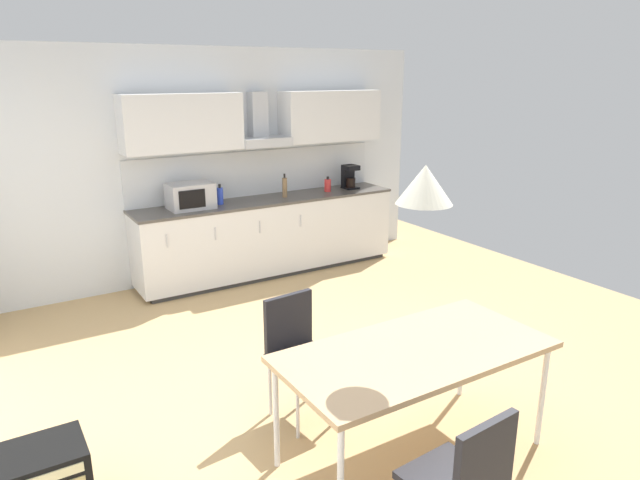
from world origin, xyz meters
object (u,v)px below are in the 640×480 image
coffee_maker (349,177)px  dining_table (416,355)px  bottle_brown (285,187)px  pendant_lamp (425,185)px  bottle_blue (220,196)px  chair_near_left (465,476)px  chair_far_left (297,345)px  microwave (190,196)px  bottle_red (328,185)px

coffee_maker → dining_table: bearing=-118.8°
bottle_brown → pendant_lamp: bearing=-106.0°
bottle_blue → dining_table: 3.63m
coffee_maker → dining_table: (-1.99, -3.61, -0.36)m
coffee_maker → pendant_lamp: size_ratio=0.94×
coffee_maker → chair_near_left: bearing=-118.2°
bottle_brown → dining_table: bottle_brown is taller
dining_table → chair_far_left: size_ratio=1.92×
coffee_maker → bottle_blue: (-1.77, 0.00, -0.05)m
coffee_maker → bottle_brown: coffee_maker is taller
microwave → bottle_blue: (0.35, 0.03, -0.04)m
bottle_brown → bottle_blue: (-0.80, 0.05, -0.02)m
microwave → chair_far_left: size_ratio=0.55×
bottle_red → pendant_lamp: size_ratio=0.59×
bottle_blue → dining_table: (-0.22, -3.61, -0.31)m
dining_table → bottle_red: bearing=65.4°
bottle_brown → pendant_lamp: 3.77m
bottle_red → bottle_brown: bearing=-178.1°
microwave → bottle_brown: 1.15m
bottle_red → dining_table: bearing=-114.6°
bottle_red → chair_far_left: bearing=-126.0°
microwave → chair_near_left: bearing=-93.1°
coffee_maker → chair_near_left: (-2.36, -4.40, -0.53)m
dining_table → chair_near_left: chair_near_left is taller
microwave → bottle_brown: size_ratio=1.70×
microwave → chair_far_left: 2.85m
coffee_maker → bottle_brown: size_ratio=1.06×
bottle_red → bottle_blue: 1.42m
microwave → bottle_brown: bearing=-1.2°
bottle_brown → dining_table: 3.72m
bottle_brown → bottle_blue: 0.80m
coffee_maker → pendant_lamp: (-1.99, -3.61, 0.69)m
coffee_maker → dining_table: 4.14m
pendant_lamp → coffee_maker: bearing=61.2°
microwave → dining_table: 3.60m
coffee_maker → bottle_red: bearing=-175.1°
coffee_maker → chair_near_left: size_ratio=0.34×
chair_far_left → chair_near_left: 1.58m
chair_far_left → bottle_brown: bearing=63.1°
bottle_blue → bottle_red: bearing=-1.2°
bottle_blue → dining_table: bearing=-93.5°
bottle_blue → coffee_maker: bearing=-0.0°
chair_far_left → dining_table: bearing=-64.1°
dining_table → chair_far_left: chair_far_left is taller
chair_near_left → bottle_brown: bearing=72.3°
bottle_brown → chair_far_left: (-1.41, -2.77, -0.50)m
bottle_red → bottle_blue: bearing=178.8°
chair_far_left → coffee_maker: bearing=49.9°
bottle_brown → bottle_red: bottle_brown is taller
dining_table → chair_near_left: (-0.37, -0.79, -0.17)m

